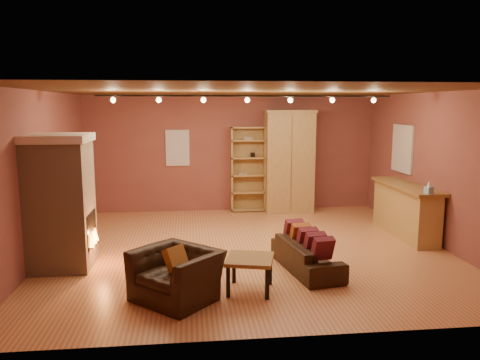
{
  "coord_description": "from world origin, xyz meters",
  "views": [
    {
      "loc": [
        -1.04,
        -8.04,
        2.56
      ],
      "look_at": [
        -0.13,
        0.2,
        1.23
      ],
      "focal_mm": 35.0,
      "sensor_mm": 36.0,
      "label": 1
    }
  ],
  "objects": [
    {
      "name": "floor",
      "position": [
        0.0,
        0.0,
        0.0
      ],
      "size": [
        7.0,
        7.0,
        0.0
      ],
      "primitive_type": "plane",
      "color": "#AB673C",
      "rests_on": "ground"
    },
    {
      "name": "ceiling",
      "position": [
        0.0,
        0.0,
        2.8
      ],
      "size": [
        7.0,
        7.0,
        0.0
      ],
      "primitive_type": "plane",
      "rotation": [
        3.14,
        0.0,
        0.0
      ],
      "color": "brown",
      "rests_on": "back_wall"
    },
    {
      "name": "back_wall",
      "position": [
        0.0,
        3.25,
        1.4
      ],
      "size": [
        7.0,
        0.02,
        2.8
      ],
      "primitive_type": "cube",
      "color": "brown",
      "rests_on": "floor"
    },
    {
      "name": "left_wall",
      "position": [
        -3.5,
        0.0,
        1.4
      ],
      "size": [
        0.02,
        6.5,
        2.8
      ],
      "primitive_type": "cube",
      "color": "brown",
      "rests_on": "floor"
    },
    {
      "name": "right_wall",
      "position": [
        3.5,
        0.0,
        1.4
      ],
      "size": [
        0.02,
        6.5,
        2.8
      ],
      "primitive_type": "cube",
      "color": "brown",
      "rests_on": "floor"
    },
    {
      "name": "fireplace",
      "position": [
        -3.04,
        -0.6,
        1.06
      ],
      "size": [
        1.01,
        0.98,
        2.12
      ],
      "color": "tan",
      "rests_on": "floor"
    },
    {
      "name": "back_window",
      "position": [
        -1.3,
        3.23,
        1.55
      ],
      "size": [
        0.56,
        0.04,
        0.86
      ],
      "primitive_type": "cube",
      "color": "silver",
      "rests_on": "back_wall"
    },
    {
      "name": "bookcase",
      "position": [
        0.38,
        3.14,
        1.05
      ],
      "size": [
        0.84,
        0.33,
        2.06
      ],
      "color": "tan",
      "rests_on": "floor"
    },
    {
      "name": "armoire",
      "position": [
        1.35,
        2.94,
        1.23
      ],
      "size": [
        1.2,
        0.68,
        2.45
      ],
      "color": "tan",
      "rests_on": "floor"
    },
    {
      "name": "bar_counter",
      "position": [
        3.2,
        0.58,
        0.52
      ],
      "size": [
        0.58,
        2.14,
        1.02
      ],
      "color": "tan",
      "rests_on": "floor"
    },
    {
      "name": "tissue_box",
      "position": [
        3.15,
        -0.37,
        1.11
      ],
      "size": [
        0.15,
        0.15,
        0.22
      ],
      "rotation": [
        0.0,
        0.0,
        0.31
      ],
      "color": "#89B7DC",
      "rests_on": "bar_counter"
    },
    {
      "name": "right_window",
      "position": [
        3.47,
        1.4,
        1.65
      ],
      "size": [
        0.05,
        0.9,
        1.0
      ],
      "primitive_type": "cube",
      "color": "silver",
      "rests_on": "right_wall"
    },
    {
      "name": "loveseat",
      "position": [
        0.77,
        -1.17,
        0.33
      ],
      "size": [
        0.72,
        1.63,
        0.7
      ],
      "rotation": [
        0.0,
        0.0,
        1.74
      ],
      "color": "black",
      "rests_on": "floor"
    },
    {
      "name": "armchair",
      "position": [
        -1.23,
        -2.08,
        0.45
      ],
      "size": [
        1.21,
        1.2,
        0.9
      ],
      "rotation": [
        0.0,
        0.0,
        -0.75
      ],
      "color": "black",
      "rests_on": "floor"
    },
    {
      "name": "coffee_table",
      "position": [
        -0.22,
        -1.88,
        0.41
      ],
      "size": [
        0.77,
        0.77,
        0.48
      ],
      "rotation": [
        0.0,
        0.0,
        -0.25
      ],
      "color": "olive",
      "rests_on": "floor"
    },
    {
      "name": "track_rail",
      "position": [
        0.0,
        0.2,
        2.68
      ],
      "size": [
        5.2,
        0.09,
        0.13
      ],
      "color": "black",
      "rests_on": "ceiling"
    }
  ]
}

